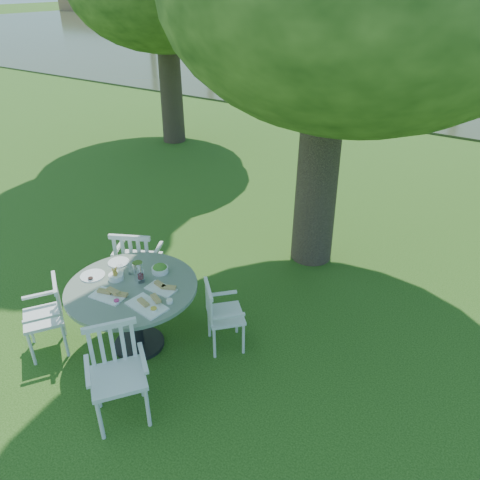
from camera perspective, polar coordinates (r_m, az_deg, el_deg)
name	(u,v)px	position (r m, az deg, el deg)	size (l,w,h in m)	color
ground	(232,304)	(6.05, -1.04, -7.82)	(140.00, 140.00, 0.00)	#16390C
table	(133,298)	(5.17, -12.89, -6.92)	(1.39, 1.39, 0.82)	black
chair_ne	(218,312)	(5.15, -2.68, -8.73)	(0.56, 0.56, 0.81)	silver
chair_nw	(136,260)	(5.95, -12.57, -2.43)	(0.66, 0.65, 1.00)	silver
chair_sw	(51,311)	(5.51, -22.10, -8.01)	(0.59, 0.58, 0.87)	silver
chair_se	(116,365)	(4.57, -14.89, -14.53)	(0.65, 0.66, 0.96)	silver
tableware	(134,279)	(5.11, -12.78, -4.65)	(1.22, 0.85, 0.22)	white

